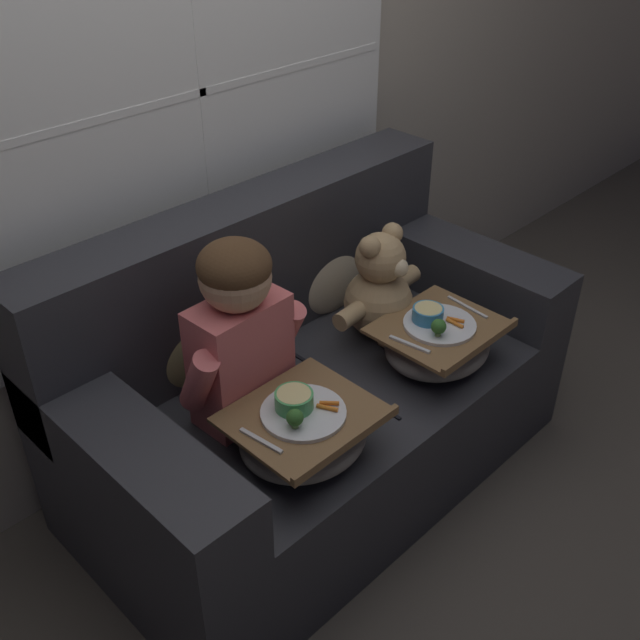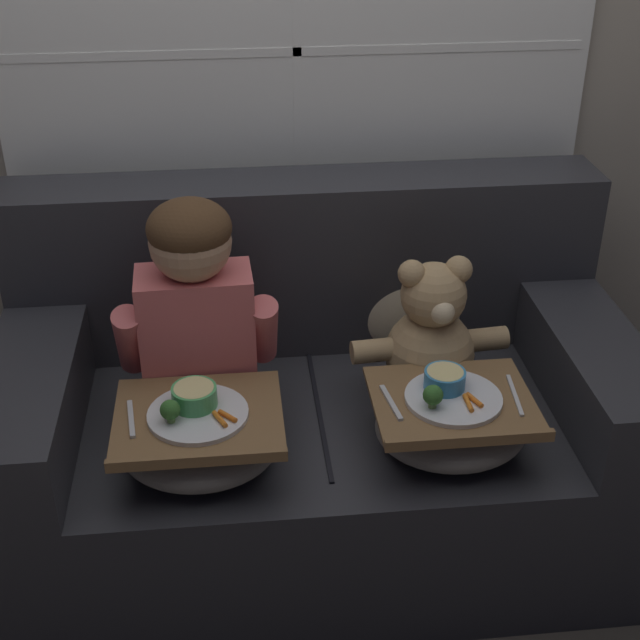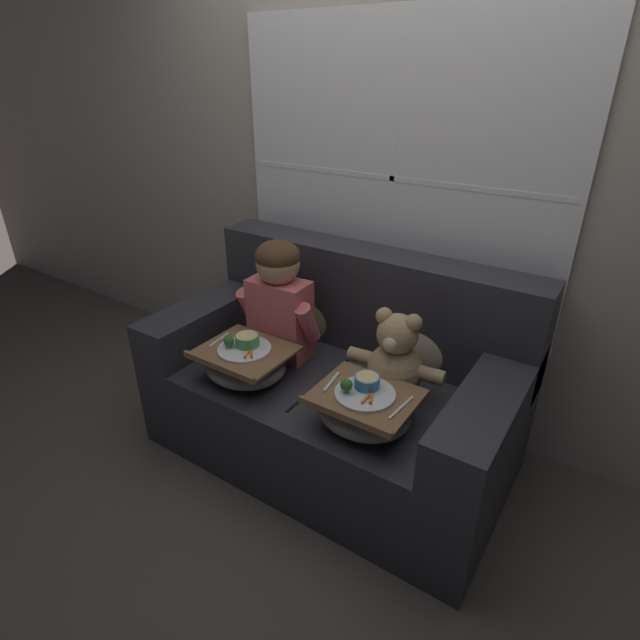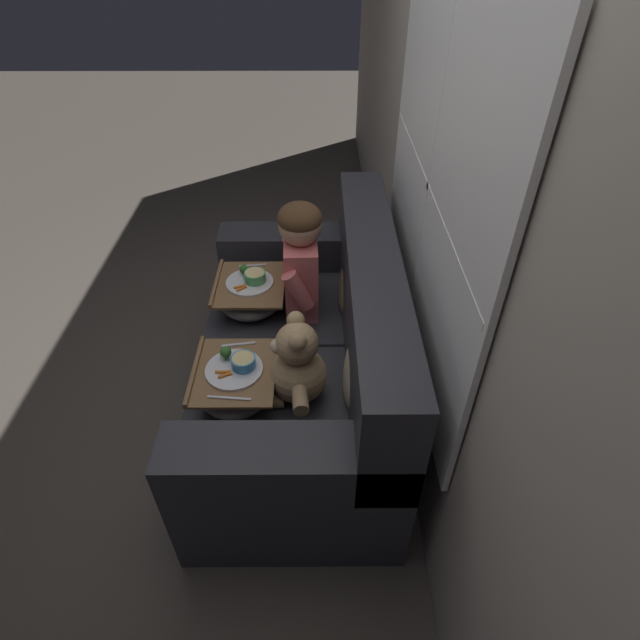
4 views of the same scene
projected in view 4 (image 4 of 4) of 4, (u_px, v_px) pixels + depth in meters
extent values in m
plane|color=#4C443D|center=(298.00, 408.00, 2.65)|extent=(14.00, 14.00, 0.00)
cube|color=#A89E8E|center=(444.00, 175.00, 1.82)|extent=(8.00, 0.05, 2.60)
cube|color=white|center=(430.00, 186.00, 1.85)|extent=(1.66, 0.02, 1.40)
cube|color=black|center=(432.00, 186.00, 1.85)|extent=(1.61, 0.01, 1.35)
cube|color=white|center=(429.00, 186.00, 1.85)|extent=(0.02, 0.02, 1.35)
cube|color=white|center=(429.00, 186.00, 1.85)|extent=(1.61, 0.02, 0.02)
cube|color=#2D2D33|center=(297.00, 379.00, 2.51)|extent=(1.66, 0.90, 0.45)
cube|color=#2D2D33|center=(371.00, 304.00, 2.20)|extent=(1.66, 0.22, 0.50)
cube|color=#2D2D33|center=(299.00, 247.00, 2.85)|extent=(0.22, 0.90, 0.21)
cube|color=#2D2D33|center=(288.00, 464.00, 1.75)|extent=(0.22, 0.90, 0.21)
cube|color=black|center=(292.00, 345.00, 2.36)|extent=(0.01, 0.64, 0.01)
ellipsoid|color=#898456|center=(350.00, 280.00, 2.50)|extent=(0.34, 0.16, 0.35)
ellipsoid|color=#C1B293|center=(358.00, 367.00, 2.03)|extent=(0.35, 0.17, 0.36)
cube|color=#DB6666|center=(301.00, 275.00, 2.47)|extent=(0.29, 0.17, 0.39)
sphere|color=tan|center=(300.00, 225.00, 2.29)|extent=(0.20, 0.20, 0.20)
ellipsoid|color=#4C331E|center=(300.00, 218.00, 2.27)|extent=(0.21, 0.21, 0.14)
cylinder|color=#DB6666|center=(298.00, 252.00, 2.58)|extent=(0.08, 0.16, 0.21)
cylinder|color=#DB6666|center=(298.00, 291.00, 2.33)|extent=(0.08, 0.16, 0.21)
sphere|color=tan|center=(298.00, 375.00, 2.05)|extent=(0.24, 0.24, 0.24)
sphere|color=tan|center=(297.00, 344.00, 1.94)|extent=(0.17, 0.17, 0.17)
sphere|color=tan|center=(296.00, 320.00, 1.95)|extent=(0.07, 0.07, 0.07)
sphere|color=tan|center=(297.00, 341.00, 1.85)|extent=(0.07, 0.07, 0.07)
sphere|color=beige|center=(278.00, 346.00, 1.94)|extent=(0.06, 0.06, 0.06)
sphere|color=black|center=(273.00, 346.00, 1.94)|extent=(0.02, 0.02, 0.02)
cylinder|color=tan|center=(296.00, 345.00, 2.16)|extent=(0.12, 0.07, 0.06)
cylinder|color=tan|center=(300.00, 399.00, 1.92)|extent=(0.12, 0.07, 0.06)
cylinder|color=tan|center=(270.00, 382.00, 2.14)|extent=(0.07, 0.11, 0.06)
cylinder|color=tan|center=(271.00, 401.00, 2.06)|extent=(0.07, 0.11, 0.06)
ellipsoid|color=slate|center=(251.00, 296.00, 2.55)|extent=(0.38, 0.34, 0.13)
cube|color=brown|center=(250.00, 284.00, 2.51)|extent=(0.40, 0.35, 0.01)
cube|color=brown|center=(216.00, 282.00, 2.50)|extent=(0.40, 0.02, 0.02)
cylinder|color=silver|center=(250.00, 282.00, 2.50)|extent=(0.24, 0.24, 0.01)
cylinder|color=#4CAD60|center=(255.00, 277.00, 2.49)|extent=(0.11, 0.11, 0.05)
cylinder|color=#E5D189|center=(255.00, 273.00, 2.47)|extent=(0.09, 0.09, 0.01)
sphere|color=#38702D|center=(244.00, 269.00, 2.52)|extent=(0.05, 0.05, 0.05)
cylinder|color=#7A9E56|center=(244.00, 273.00, 2.54)|extent=(0.02, 0.02, 0.02)
cylinder|color=orange|center=(240.00, 286.00, 2.45)|extent=(0.04, 0.06, 0.01)
cylinder|color=orange|center=(241.00, 289.00, 2.44)|extent=(0.05, 0.05, 0.01)
cube|color=silver|center=(253.00, 266.00, 2.62)|extent=(0.03, 0.14, 0.01)
ellipsoid|color=slate|center=(236.00, 384.00, 2.09)|extent=(0.37, 0.32, 0.13)
cube|color=brown|center=(234.00, 371.00, 2.04)|extent=(0.39, 0.34, 0.01)
cube|color=brown|center=(195.00, 369.00, 2.03)|extent=(0.39, 0.02, 0.02)
cylinder|color=silver|center=(234.00, 369.00, 2.03)|extent=(0.24, 0.24, 0.01)
cylinder|color=#3889C1|center=(243.00, 362.00, 2.02)|extent=(0.10, 0.10, 0.05)
cylinder|color=#E5D189|center=(243.00, 359.00, 2.01)|extent=(0.09, 0.09, 0.01)
sphere|color=#38702D|center=(226.00, 352.00, 2.05)|extent=(0.05, 0.05, 0.05)
cylinder|color=#7A9E56|center=(226.00, 357.00, 2.07)|extent=(0.02, 0.02, 0.02)
cylinder|color=orange|center=(223.00, 372.00, 2.00)|extent=(0.01, 0.06, 0.01)
cylinder|color=orange|center=(225.00, 375.00, 1.99)|extent=(0.03, 0.06, 0.01)
cube|color=silver|center=(239.00, 345.00, 2.15)|extent=(0.03, 0.14, 0.01)
cube|color=silver|center=(229.00, 398.00, 1.92)|extent=(0.03, 0.17, 0.01)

